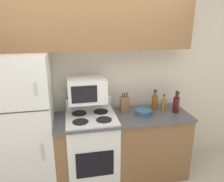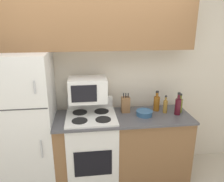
# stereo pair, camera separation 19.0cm
# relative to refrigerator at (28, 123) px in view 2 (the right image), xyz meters

# --- Properties ---
(wall_back) EXTENTS (8.00, 0.05, 2.55)m
(wall_back) POSITION_rel_refrigerator_xyz_m (0.88, 0.35, 0.40)
(wall_back) COLOR beige
(wall_back) RESTS_ON ground_plane
(lower_cabinets) EXTENTS (1.75, 0.62, 0.93)m
(lower_cabinets) POSITION_rel_refrigerator_xyz_m (1.20, -0.02, -0.41)
(lower_cabinets) COLOR brown
(lower_cabinets) RESTS_ON ground_plane
(refrigerator) EXTENTS (0.66, 0.65, 1.76)m
(refrigerator) POSITION_rel_refrigerator_xyz_m (0.00, 0.00, 0.00)
(refrigerator) COLOR white
(refrigerator) RESTS_ON ground_plane
(upper_cabinets) EXTENTS (2.41, 0.33, 0.69)m
(upper_cabinets) POSITION_rel_refrigerator_xyz_m (0.88, 0.16, 1.22)
(upper_cabinets) COLOR brown
(upper_cabinets) RESTS_ON refrigerator
(stove) EXTENTS (0.63, 0.60, 1.11)m
(stove) POSITION_rel_refrigerator_xyz_m (0.79, -0.03, -0.39)
(stove) COLOR white
(stove) RESTS_ON ground_plane
(microwave) EXTENTS (0.48, 0.34, 0.30)m
(microwave) POSITION_rel_refrigerator_xyz_m (0.76, 0.08, 0.39)
(microwave) COLOR white
(microwave) RESTS_ON stove
(knife_block) EXTENTS (0.11, 0.10, 0.27)m
(knife_block) POSITION_rel_refrigerator_xyz_m (1.25, 0.09, 0.16)
(knife_block) COLOR brown
(knife_block) RESTS_ON lower_cabinets
(bowl) EXTENTS (0.22, 0.22, 0.07)m
(bowl) POSITION_rel_refrigerator_xyz_m (1.47, -0.05, 0.09)
(bowl) COLOR #335B84
(bowl) RESTS_ON lower_cabinets
(bottle_olive_oil) EXTENTS (0.06, 0.06, 0.26)m
(bottle_olive_oil) POSITION_rel_refrigerator_xyz_m (1.97, -0.00, 0.15)
(bottle_olive_oil) COLOR #5B6619
(bottle_olive_oil) RESTS_ON lower_cabinets
(bottle_whiskey) EXTENTS (0.08, 0.08, 0.28)m
(bottle_whiskey) POSITION_rel_refrigerator_xyz_m (1.68, 0.09, 0.16)
(bottle_whiskey) COLOR brown
(bottle_whiskey) RESTS_ON lower_cabinets
(bottle_vinegar) EXTENTS (0.06, 0.06, 0.24)m
(bottle_vinegar) POSITION_rel_refrigerator_xyz_m (1.77, 0.00, 0.14)
(bottle_vinegar) COLOR olive
(bottle_vinegar) RESTS_ON lower_cabinets
(bottle_wine_red) EXTENTS (0.08, 0.08, 0.30)m
(bottle_wine_red) POSITION_rel_refrigerator_xyz_m (1.91, -0.07, 0.17)
(bottle_wine_red) COLOR #470F19
(bottle_wine_red) RESTS_ON lower_cabinets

